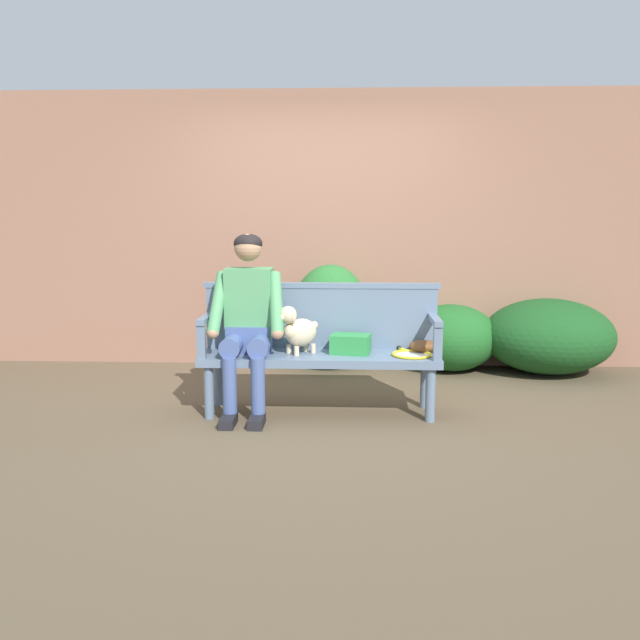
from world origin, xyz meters
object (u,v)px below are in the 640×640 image
at_px(sports_bag, 351,344).
at_px(person_seated, 248,317).
at_px(dog_on_bench, 298,330).
at_px(baseball_glove, 424,346).
at_px(tennis_racket, 410,354).
at_px(garden_bench, 320,362).

bearing_deg(sports_bag, person_seated, -177.41).
relative_size(person_seated, sports_bag, 4.71).
xyz_separation_m(dog_on_bench, baseball_glove, (0.93, 0.10, -0.13)).
height_order(tennis_racket, baseball_glove, baseball_glove).
height_order(tennis_racket, sports_bag, sports_bag).
bearing_deg(person_seated, sports_bag, 2.59).
height_order(person_seated, tennis_racket, person_seated).
xyz_separation_m(garden_bench, dog_on_bench, (-0.16, -0.01, 0.24)).
relative_size(tennis_racket, sports_bag, 2.07).
relative_size(person_seated, baseball_glove, 5.99).
bearing_deg(dog_on_bench, tennis_racket, -0.47).
distance_m(dog_on_bench, baseball_glove, 0.94).
relative_size(baseball_glove, sports_bag, 0.79).
distance_m(tennis_racket, sports_bag, 0.44).
bearing_deg(tennis_racket, person_seated, 179.68).
bearing_deg(baseball_glove, tennis_racket, -129.88).
height_order(garden_bench, tennis_racket, tennis_racket).
relative_size(garden_bench, tennis_racket, 2.99).
relative_size(garden_bench, baseball_glove, 7.90).
bearing_deg(sports_bag, dog_on_bench, -175.00).
height_order(dog_on_bench, sports_bag, dog_on_bench).
height_order(dog_on_bench, tennis_racket, dog_on_bench).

